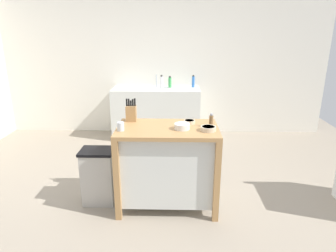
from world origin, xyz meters
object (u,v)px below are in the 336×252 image
at_px(drinking_cup, 121,126).
at_px(sink_faucet, 156,81).
at_px(bottle_spray_cleaner, 161,83).
at_px(bottle_hand_soap, 170,82).
at_px(bowl_ceramic_wide, 189,122).
at_px(trash_bin, 99,176).
at_px(bottle_dish_soap, 193,82).
at_px(pepper_grinder, 211,121).
at_px(bowl_stoneware_deep, 182,126).
at_px(kitchen_island, 168,163).
at_px(knife_block, 131,113).
at_px(bowl_ceramic_small, 208,128).

distance_m(drinking_cup, sink_faucet, 2.50).
height_order(bottle_spray_cleaner, bottle_hand_soap, bottle_spray_cleaner).
height_order(bowl_ceramic_wide, sink_faucet, sink_faucet).
bearing_deg(bowl_ceramic_wide, bottle_hand_soap, 96.65).
bearing_deg(trash_bin, bottle_dish_soap, 63.57).
height_order(pepper_grinder, trash_bin, pepper_grinder).
height_order(sink_faucet, bottle_hand_soap, sink_faucet).
bearing_deg(pepper_grinder, trash_bin, 179.45).
bearing_deg(bowl_stoneware_deep, drinking_cup, -174.14).
xyz_separation_m(kitchen_island, bottle_spray_cleaner, (-0.16, 2.15, 0.50)).
height_order(knife_block, sink_faucet, knife_block).
xyz_separation_m(pepper_grinder, sink_faucet, (-0.71, 2.36, 0.03)).
height_order(bowl_stoneware_deep, bottle_dish_soap, bottle_dish_soap).
distance_m(bowl_stoneware_deep, drinking_cup, 0.61).
height_order(kitchen_island, bowl_ceramic_small, bowl_ceramic_small).
relative_size(kitchen_island, bottle_spray_cleaner, 4.31).
bearing_deg(sink_faucet, bottle_dish_soap, -1.95).
xyz_separation_m(kitchen_island, knife_block, (-0.40, 0.22, 0.49)).
xyz_separation_m(bowl_stoneware_deep, bottle_spray_cleaner, (-0.31, 2.21, 0.07)).
bearing_deg(bowl_ceramic_wide, drinking_cup, -159.43).
relative_size(knife_block, trash_bin, 0.40).
xyz_separation_m(knife_block, bottle_spray_cleaner, (0.24, 1.94, 0.01)).
distance_m(trash_bin, bottle_hand_soap, 2.50).
height_order(drinking_cup, bottle_dish_soap, bottle_dish_soap).
relative_size(bowl_ceramic_wide, bottle_spray_cleaner, 0.50).
bearing_deg(drinking_cup, bowl_ceramic_small, 1.09).
bearing_deg(trash_bin, sink_faucet, 77.96).
distance_m(bowl_ceramic_wide, trash_bin, 1.17).
distance_m(drinking_cup, bottle_spray_cleaner, 2.29).
relative_size(pepper_grinder, trash_bin, 0.24).
distance_m(drinking_cup, trash_bin, 0.71).
relative_size(kitchen_island, bowl_ceramic_small, 6.82).
bearing_deg(bowl_stoneware_deep, pepper_grinder, 14.19).
bearing_deg(pepper_grinder, kitchen_island, -177.24).
relative_size(kitchen_island, bowl_ceramic_wide, 8.67).
bearing_deg(trash_bin, pepper_grinder, -0.55).
height_order(knife_block, drinking_cup, knife_block).
height_order(bowl_stoneware_deep, pepper_grinder, pepper_grinder).
height_order(bowl_ceramic_small, pepper_grinder, pepper_grinder).
height_order(bottle_dish_soap, bottle_spray_cleaner, bottle_spray_cleaner).
xyz_separation_m(pepper_grinder, bottle_dish_soap, (-0.06, 2.33, 0.02)).
xyz_separation_m(trash_bin, sink_faucet, (0.50, 2.35, 0.68)).
xyz_separation_m(knife_block, trash_bin, (-0.36, -0.18, -0.68)).
distance_m(pepper_grinder, bottle_dish_soap, 2.34).
height_order(kitchen_island, drinking_cup, drinking_cup).
xyz_separation_m(kitchen_island, pepper_grinder, (0.45, 0.02, 0.47)).
bearing_deg(trash_bin, knife_block, 26.97).
bearing_deg(bowl_ceramic_small, bowl_ceramic_wide, 125.89).
xyz_separation_m(bowl_ceramic_wide, bowl_stoneware_deep, (-0.08, -0.20, 0.01)).
distance_m(kitchen_island, sink_faucet, 2.44).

